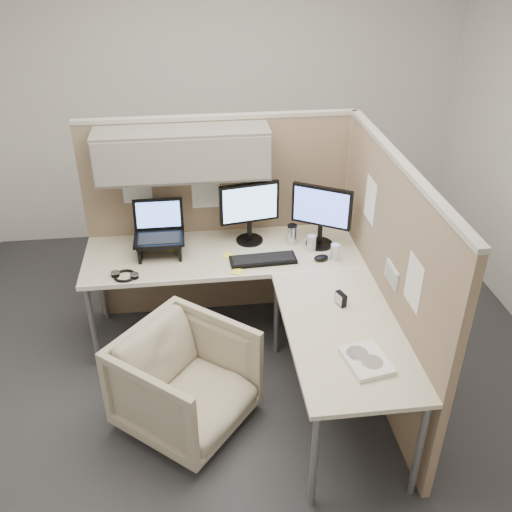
{
  "coord_description": "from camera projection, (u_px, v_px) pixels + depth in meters",
  "views": [
    {
      "loc": [
        -0.3,
        -3.03,
        2.83
      ],
      "look_at": [
        0.1,
        0.25,
        0.85
      ],
      "focal_mm": 40.0,
      "sensor_mm": 36.0,
      "label": 1
    }
  ],
  "objects": [
    {
      "name": "headphones",
      "position": [
        125.0,
        276.0,
        3.84
      ],
      "size": [
        0.19,
        0.19,
        0.03
      ],
      "rotation": [
        0.0,
        0.0,
        -0.29
      ],
      "color": "black",
      "rests_on": "desk"
    },
    {
      "name": "monitor_right",
      "position": [
        321.0,
        212.0,
        4.08
      ],
      "size": [
        0.4,
        0.25,
        0.47
      ],
      "rotation": [
        0.0,
        0.0,
        -0.53
      ],
      "color": "black",
      "rests_on": "desk"
    },
    {
      "name": "ground",
      "position": [
        246.0,
        377.0,
        4.06
      ],
      "size": [
        4.5,
        4.5,
        0.0
      ],
      "primitive_type": "plane",
      "color": "#2C2C30",
      "rests_on": "ground"
    },
    {
      "name": "soda_can_silver",
      "position": [
        311.0,
        243.0,
        4.12
      ],
      "size": [
        0.07,
        0.07,
        0.12
      ],
      "primitive_type": "cylinder",
      "color": "silver",
      "rests_on": "desk"
    },
    {
      "name": "soda_can_green",
      "position": [
        335.0,
        252.0,
        4.01
      ],
      "size": [
        0.07,
        0.07,
        0.12
      ],
      "primitive_type": "cylinder",
      "color": "silver",
      "rests_on": "desk"
    },
    {
      "name": "sticky_note_d",
      "position": [
        228.0,
        256.0,
        4.08
      ],
      "size": [
        0.09,
        0.09,
        0.01
      ],
      "primitive_type": "cube",
      "rotation": [
        0.0,
        0.0,
        -0.23
      ],
      "color": "#F5EF40",
      "rests_on": "desk"
    },
    {
      "name": "travel_mug",
      "position": [
        292.0,
        234.0,
        4.2
      ],
      "size": [
        0.07,
        0.07,
        0.15
      ],
      "color": "silver",
      "rests_on": "desk"
    },
    {
      "name": "monitor_left",
      "position": [
        249.0,
        208.0,
        4.13
      ],
      "size": [
        0.44,
        0.2,
        0.47
      ],
      "rotation": [
        0.0,
        0.0,
        0.17
      ],
      "color": "black",
      "rests_on": "desk"
    },
    {
      "name": "partition_right",
      "position": [
        385.0,
        278.0,
        3.68
      ],
      "size": [
        0.07,
        2.03,
        1.63
      ],
      "color": "#90775E",
      "rests_on": "ground"
    },
    {
      "name": "mouse",
      "position": [
        321.0,
        258.0,
        4.02
      ],
      "size": [
        0.12,
        0.09,
        0.04
      ],
      "primitive_type": "ellipsoid",
      "rotation": [
        0.0,
        0.0,
        0.18
      ],
      "color": "black",
      "rests_on": "desk"
    },
    {
      "name": "office_chair",
      "position": [
        186.0,
        378.0,
        3.53
      ],
      "size": [
        0.97,
        0.98,
        0.73
      ],
      "primitive_type": "imported",
      "rotation": [
        0.0,
        0.0,
        0.87
      ],
      "color": "#B4AF8F",
      "rests_on": "ground"
    },
    {
      "name": "sticky_note_c",
      "position": [
        173.0,
        248.0,
        4.17
      ],
      "size": [
        0.09,
        0.09,
        0.01
      ],
      "primitive_type": "cube",
      "rotation": [
        0.0,
        0.0,
        0.25
      ],
      "color": "#F5EF40",
      "rests_on": "desk"
    },
    {
      "name": "desk",
      "position": [
        262.0,
        286.0,
        3.83
      ],
      "size": [
        2.0,
        1.98,
        0.73
      ],
      "color": "beige",
      "rests_on": "ground"
    },
    {
      "name": "partition_back",
      "position": [
        204.0,
        190.0,
        4.18
      ],
      "size": [
        2.0,
        0.36,
        1.63
      ],
      "color": "#90775E",
      "rests_on": "ground"
    },
    {
      "name": "sticky_note_b",
      "position": [
        237.0,
        272.0,
        3.89
      ],
      "size": [
        0.1,
        0.1,
        0.01
      ],
      "primitive_type": "cube",
      "rotation": [
        0.0,
        0.0,
        -0.39
      ],
      "color": "#F5EF40",
      "rests_on": "desk"
    },
    {
      "name": "desk_clock",
      "position": [
        341.0,
        299.0,
        3.55
      ],
      "size": [
        0.06,
        0.09,
        0.08
      ],
      "rotation": [
        0.0,
        0.0,
        -1.22
      ],
      "color": "black",
      "rests_on": "desk"
    },
    {
      "name": "keyboard",
      "position": [
        263.0,
        260.0,
        4.01
      ],
      "size": [
        0.47,
        0.18,
        0.02
      ],
      "primitive_type": "cube",
      "rotation": [
        0.0,
        0.0,
        0.05
      ],
      "color": "black",
      "rests_on": "desk"
    },
    {
      "name": "paper_stack",
      "position": [
        366.0,
        361.0,
        3.1
      ],
      "size": [
        0.27,
        0.31,
        0.03
      ],
      "rotation": [
        0.0,
        0.0,
        0.19
      ],
      "color": "white",
      "rests_on": "desk"
    },
    {
      "name": "laptop_station",
      "position": [
        159.0,
        236.0,
        4.05
      ],
      "size": [
        0.35,
        0.3,
        0.37
      ],
      "color": "black",
      "rests_on": "desk"
    }
  ]
}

